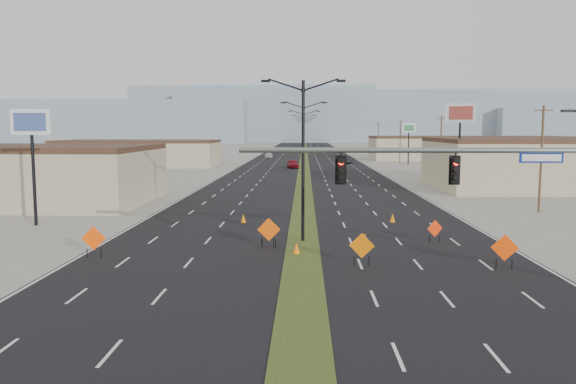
{
  "coord_description": "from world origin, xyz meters",
  "views": [
    {
      "loc": [
        0.09,
        -22.74,
        7.0
      ],
      "look_at": [
        -0.92,
        11.33,
        3.2
      ],
      "focal_mm": 35.0,
      "sensor_mm": 36.0,
      "label": 1
    }
  ],
  "objects_px": {
    "streetlight_1": "(304,144)",
    "car_far": "(269,155)",
    "construction_sign_3": "(362,247)",
    "cone_0": "(297,248)",
    "construction_sign_4": "(505,249)",
    "streetlight_2": "(304,139)",
    "construction_sign_2": "(269,231)",
    "streetlight_4": "(304,136)",
    "car_mid": "(347,160)",
    "pole_sign_east_near": "(460,119)",
    "streetlight_5": "(304,135)",
    "pole_sign_west": "(31,132)",
    "pole_sign_east_far": "(409,131)",
    "construction_sign_0": "(94,239)",
    "streetlight_6": "(304,134)",
    "cone_3": "(243,218)",
    "signal_mast": "(497,180)",
    "streetlight_0": "(303,155)",
    "construction_sign_5": "(435,229)",
    "cone_2": "(392,218)",
    "construction_sign_1": "(268,230)",
    "streetlight_3": "(304,137)",
    "car_left": "(293,164)",
    "cone_1": "(365,238)"
  },
  "relations": [
    {
      "from": "streetlight_1",
      "to": "construction_sign_5",
      "type": "xyz_separation_m",
      "value": [
        8.2,
        -28.14,
        -4.59
      ]
    },
    {
      "from": "streetlight_2",
      "to": "car_far",
      "type": "xyz_separation_m",
      "value": [
        -8.81,
        48.77,
        -4.77
      ]
    },
    {
      "from": "cone_3",
      "to": "streetlight_2",
      "type": "bearing_deg",
      "value": 84.74
    },
    {
      "from": "construction_sign_5",
      "to": "cone_2",
      "type": "bearing_deg",
      "value": 80.44
    },
    {
      "from": "cone_3",
      "to": "construction_sign_4",
      "type": "bearing_deg",
      "value": -43.42
    },
    {
      "from": "construction_sign_3",
      "to": "cone_0",
      "type": "bearing_deg",
      "value": 152.86
    },
    {
      "from": "streetlight_5",
      "to": "cone_2",
      "type": "bearing_deg",
      "value": -87.07
    },
    {
      "from": "streetlight_1",
      "to": "car_far",
      "type": "xyz_separation_m",
      "value": [
        -8.81,
        76.77,
        -4.77
      ]
    },
    {
      "from": "streetlight_5",
      "to": "car_mid",
      "type": "relative_size",
      "value": 2.23
    },
    {
      "from": "streetlight_5",
      "to": "car_far",
      "type": "height_order",
      "value": "streetlight_5"
    },
    {
      "from": "streetlight_1",
      "to": "construction_sign_2",
      "type": "xyz_separation_m",
      "value": [
        -2.0,
        -30.2,
        -4.34
      ]
    },
    {
      "from": "construction_sign_4",
      "to": "cone_0",
      "type": "bearing_deg",
      "value": 173.65
    },
    {
      "from": "signal_mast",
      "to": "pole_sign_west",
      "type": "relative_size",
      "value": 1.93
    },
    {
      "from": "streetlight_5",
      "to": "construction_sign_3",
      "type": "relative_size",
      "value": 5.75
    },
    {
      "from": "streetlight_3",
      "to": "pole_sign_west",
      "type": "relative_size",
      "value": 1.18
    },
    {
      "from": "pole_sign_east_far",
      "to": "cone_1",
      "type": "bearing_deg",
      "value": -113.64
    },
    {
      "from": "pole_sign_east_near",
      "to": "pole_sign_east_far",
      "type": "bearing_deg",
      "value": 107.36
    },
    {
      "from": "construction_sign_4",
      "to": "pole_sign_east_far",
      "type": "bearing_deg",
      "value": 93.31
    },
    {
      "from": "streetlight_3",
      "to": "construction_sign_5",
      "type": "relative_size",
      "value": 7.03
    },
    {
      "from": "streetlight_6",
      "to": "streetlight_5",
      "type": "bearing_deg",
      "value": -90.0
    },
    {
      "from": "streetlight_2",
      "to": "construction_sign_1",
      "type": "distance_m",
      "value": 57.74
    },
    {
      "from": "car_far",
      "to": "car_mid",
      "type": "bearing_deg",
      "value": -54.5
    },
    {
      "from": "construction_sign_1",
      "to": "pole_sign_east_near",
      "type": "height_order",
      "value": "pole_sign_east_near"
    },
    {
      "from": "construction_sign_5",
      "to": "pole_sign_east_near",
      "type": "relative_size",
      "value": 0.14
    },
    {
      "from": "construction_sign_0",
      "to": "construction_sign_4",
      "type": "bearing_deg",
      "value": -8.85
    },
    {
      "from": "construction_sign_2",
      "to": "pole_sign_east_near",
      "type": "distance_m",
      "value": 38.27
    },
    {
      "from": "cone_0",
      "to": "car_left",
      "type": "bearing_deg",
      "value": 91.34
    },
    {
      "from": "cone_3",
      "to": "cone_0",
      "type": "bearing_deg",
      "value": -68.67
    },
    {
      "from": "streetlight_6",
      "to": "pole_sign_east_far",
      "type": "bearing_deg",
      "value": -76.54
    },
    {
      "from": "streetlight_2",
      "to": "construction_sign_2",
      "type": "distance_m",
      "value": 58.39
    },
    {
      "from": "construction_sign_1",
      "to": "construction_sign_2",
      "type": "relative_size",
      "value": 0.92
    },
    {
      "from": "signal_mast",
      "to": "streetlight_2",
      "type": "relative_size",
      "value": 1.63
    },
    {
      "from": "streetlight_3",
      "to": "streetlight_6",
      "type": "bearing_deg",
      "value": 90.0
    },
    {
      "from": "car_mid",
      "to": "streetlight_4",
      "type": "bearing_deg",
      "value": 99.36
    },
    {
      "from": "streetlight_5",
      "to": "construction_sign_5",
      "type": "height_order",
      "value": "streetlight_5"
    },
    {
      "from": "construction_sign_4",
      "to": "car_mid",
      "type": "bearing_deg",
      "value": 101.36
    },
    {
      "from": "streetlight_4",
      "to": "pole_sign_west",
      "type": "distance_m",
      "value": 108.47
    },
    {
      "from": "streetlight_4",
      "to": "cone_0",
      "type": "relative_size",
      "value": 14.77
    },
    {
      "from": "signal_mast",
      "to": "streetlight_1",
      "type": "bearing_deg",
      "value": 102.69
    },
    {
      "from": "cone_0",
      "to": "construction_sign_2",
      "type": "bearing_deg",
      "value": 137.71
    },
    {
      "from": "streetlight_0",
      "to": "streetlight_5",
      "type": "bearing_deg",
      "value": 90.0
    },
    {
      "from": "streetlight_5",
      "to": "cone_0",
      "type": "bearing_deg",
      "value": -90.14
    },
    {
      "from": "streetlight_4",
      "to": "cone_2",
      "type": "distance_m",
      "value": 104.83
    },
    {
      "from": "cone_2",
      "to": "signal_mast",
      "type": "bearing_deg",
      "value": -84.22
    },
    {
      "from": "pole_sign_east_far",
      "to": "streetlight_0",
      "type": "bearing_deg",
      "value": -116.31
    },
    {
      "from": "pole_sign_west",
      "to": "pole_sign_east_far",
      "type": "height_order",
      "value": "pole_sign_west"
    },
    {
      "from": "streetlight_1",
      "to": "car_far",
      "type": "bearing_deg",
      "value": 96.55
    },
    {
      "from": "streetlight_5",
      "to": "pole_sign_east_near",
      "type": "xyz_separation_m",
      "value": [
        17.73,
        -110.18,
        2.74
      ]
    },
    {
      "from": "car_mid",
      "to": "cone_2",
      "type": "height_order",
      "value": "car_mid"
    },
    {
      "from": "pole_sign_east_far",
      "to": "signal_mast",
      "type": "bearing_deg",
      "value": -109.44
    }
  ]
}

